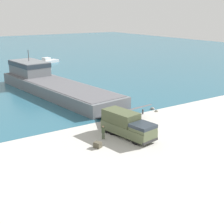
# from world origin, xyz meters

# --- Properties ---
(ground_plane) EXTENTS (240.00, 240.00, 0.00)m
(ground_plane) POSITION_xyz_m (0.00, 0.00, 0.00)
(ground_plane) COLOR #B7B5AD
(landing_craft) EXTENTS (11.95, 39.13, 7.56)m
(landing_craft) POSITION_xyz_m (0.87, 25.54, 1.82)
(landing_craft) COLOR slate
(landing_craft) RESTS_ON ground_plane
(military_truck) EXTENTS (3.86, 8.12, 3.14)m
(military_truck) POSITION_xyz_m (-0.02, -2.28, 1.60)
(military_truck) COLOR #566042
(military_truck) RESTS_ON ground_plane
(soldier_on_ramp) EXTENTS (0.50, 0.44, 1.78)m
(soldier_on_ramp) POSITION_xyz_m (-3.08, -1.37, 1.04)
(soldier_on_ramp) COLOR #3D4C33
(soldier_on_ramp) RESTS_ON ground_plane
(moored_boat_b) EXTENTS (7.72, 4.81, 1.75)m
(moored_boat_b) POSITION_xyz_m (14.47, 60.90, 0.58)
(moored_boat_b) COLOR #B7BABF
(moored_boat_b) RESTS_ON ground_plane
(mooring_bollard) EXTENTS (0.28, 0.28, 0.79)m
(mooring_bollard) POSITION_xyz_m (7.47, 3.90, 0.43)
(mooring_bollard) COLOR #333338
(mooring_bollard) RESTS_ON ground_plane
(cargo_crate) EXTENTS (0.99, 1.06, 0.70)m
(cargo_crate) POSITION_xyz_m (-5.02, -3.26, 0.35)
(cargo_crate) COLOR #4C4738
(cargo_crate) RESTS_ON ground_plane
(shoreline_rock_a) EXTENTS (0.71, 0.71, 0.71)m
(shoreline_rock_a) POSITION_xyz_m (10.38, 5.00, 0.00)
(shoreline_rock_a) COLOR gray
(shoreline_rock_a) RESTS_ON ground_plane
(shoreline_rock_b) EXTENTS (1.09, 1.09, 1.09)m
(shoreline_rock_b) POSITION_xyz_m (5.89, 3.78, 0.00)
(shoreline_rock_b) COLOR gray
(shoreline_rock_b) RESTS_ON ground_plane
(shoreline_rock_c) EXTENTS (1.35, 1.35, 1.35)m
(shoreline_rock_c) POSITION_xyz_m (5.09, 5.46, 0.00)
(shoreline_rock_c) COLOR #66605B
(shoreline_rock_c) RESTS_ON ground_plane
(shoreline_rock_d) EXTENTS (0.57, 0.57, 0.57)m
(shoreline_rock_d) POSITION_xyz_m (10.11, 3.66, 0.00)
(shoreline_rock_d) COLOR gray
(shoreline_rock_d) RESTS_ON ground_plane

